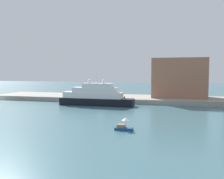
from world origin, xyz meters
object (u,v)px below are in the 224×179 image
Objects in this scene: harbor_building at (179,78)px; mooring_bollard at (124,98)px; person_figure at (99,95)px; parked_car at (89,95)px; large_yacht at (95,97)px; small_motorboat at (124,126)px.

harbor_building reaches higher than mooring_bollard.
parked_car is at bearing -171.56° from person_figure.
large_yacht reaches higher than mooring_bollard.
small_motorboat is 0.96× the size of parked_car.
small_motorboat is at bearing -62.80° from large_yacht.
harbor_building is at bearing 30.03° from mooring_bollard.
large_yacht is at bearing 117.20° from small_motorboat.
parked_car is (-24.86, 48.14, 1.52)m from small_motorboat.
harbor_building is 5.41× the size of parked_car.
parked_car is at bearing 159.78° from mooring_bollard.
person_figure is 14.08m from mooring_bollard.
harbor_building is 24.48m from mooring_bollard.
person_figure is at bearing 8.44° from parked_car.
person_figure reaches higher than small_motorboat.
harbor_building is (11.69, 53.78, 8.78)m from small_motorboat.
large_yacht is 35.77m from harbor_building.
person_figure reaches higher than parked_car.
person_figure is at bearing -171.18° from harbor_building.
harbor_building is at bearing 77.74° from small_motorboat.
person_figure is at bearing 102.80° from large_yacht.
large_yacht reaches higher than person_figure.
person_figure is (-32.62, -5.06, -7.13)m from harbor_building.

